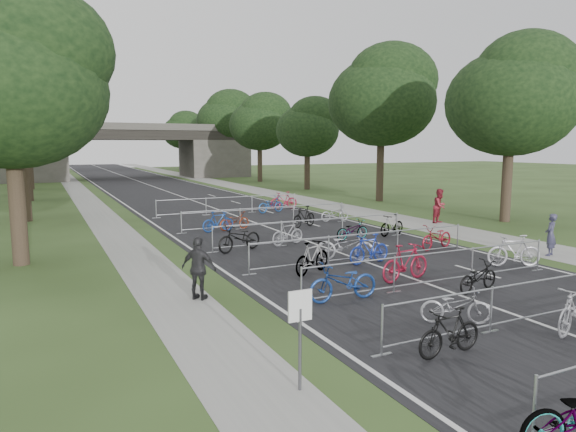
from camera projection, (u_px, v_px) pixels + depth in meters
name	position (u px, v px, depth m)	size (l,w,h in m)	color
road	(153.00, 187.00, 53.91)	(11.00, 140.00, 0.01)	black
sidewalk_right	(226.00, 184.00, 57.37)	(3.00, 140.00, 0.01)	gray
sidewalk_left	(77.00, 189.00, 50.67)	(2.00, 140.00, 0.01)	gray
lane_markings	(153.00, 187.00, 53.91)	(0.12, 140.00, 0.00)	silver
overpass_bridge	(129.00, 151.00, 66.80)	(31.00, 8.00, 7.05)	#484741
park_sign	(300.00, 321.00, 8.90)	(0.45, 0.06, 1.83)	#4C4C51
tree_left_0	(12.00, 82.00, 17.73)	(6.72, 6.72, 10.25)	#33261C
tree_right_0	(514.00, 97.00, 28.26)	(7.17, 7.17, 10.93)	#33261C
tree_left_1	(20.00, 91.00, 28.31)	(7.56, 7.56, 11.53)	#33261C
tree_right_1	(384.00, 97.00, 38.82)	(8.18, 8.18, 12.47)	#33261C
tree_left_2	(24.00, 95.00, 38.90)	(8.40, 8.40, 12.81)	#33261C
tree_right_2	(309.00, 128.00, 49.78)	(6.16, 6.16, 9.39)	#33261C
tree_left_3	(28.00, 123.00, 49.81)	(6.72, 6.72, 10.25)	#33261C
tree_right_3	(261.00, 123.00, 60.34)	(7.17, 7.17, 10.93)	#33261C
tree_left_4	(29.00, 120.00, 60.40)	(7.56, 7.56, 11.53)	#33261C
tree_right_4	(227.00, 119.00, 70.91)	(8.18, 8.18, 12.47)	#33261C
tree_left_5	(30.00, 118.00, 70.98)	(8.40, 8.40, 12.81)	#33261C
tree_right_5	(202.00, 135.00, 81.87)	(6.16, 6.16, 9.39)	#33261C
tree_left_6	(32.00, 132.00, 81.90)	(6.72, 6.72, 10.25)	#33261C
tree_right_6	(183.00, 131.00, 92.43)	(7.17, 7.17, 10.93)	#33261C
barrier_row_1	(537.00, 301.00, 12.48)	(9.70, 0.08, 1.10)	#9FA1A6
barrier_row_2	(435.00, 269.00, 15.68)	(9.70, 0.08, 1.10)	#9FA1A6
barrier_row_3	(364.00, 247.00, 19.07)	(9.70, 0.08, 1.10)	#9FA1A6
barrier_row_4	(313.00, 231.00, 22.64)	(9.70, 0.08, 1.10)	#9FA1A6
barrier_row_5	(267.00, 217.00, 27.09)	(9.70, 0.08, 1.10)	#9FA1A6
barrier_row_6	(229.00, 205.00, 32.44)	(9.70, 0.08, 1.10)	#9FA1A6
bike_4	(450.00, 333.00, 10.50)	(0.47, 1.66, 1.00)	black
bike_5	(456.00, 306.00, 12.39)	(0.59, 1.68, 0.88)	gray
bike_6	(576.00, 309.00, 11.77)	(0.54, 1.90, 1.14)	#A5A5AD
bike_8	(344.00, 282.00, 14.19)	(0.73, 2.08, 1.09)	navy
bike_9	(406.00, 263.00, 16.28)	(0.57, 2.00, 1.20)	maroon
bike_10	(478.00, 277.00, 15.12)	(0.60, 1.72, 0.90)	black
bike_11	(514.00, 251.00, 18.20)	(0.54, 1.91, 1.15)	#B8B7BF
bike_12	(312.00, 258.00, 17.22)	(0.52, 1.86, 1.12)	#9FA1A6
bike_13	(345.00, 246.00, 19.19)	(0.75, 2.15, 1.13)	#A5A5AD
bike_14	(369.00, 249.00, 18.69)	(0.51, 1.81, 1.09)	#1D34A0
bike_15	(437.00, 237.00, 21.28)	(0.69, 1.99, 1.04)	maroon
bike_16	(240.00, 238.00, 20.86)	(0.75, 2.14, 1.13)	black
bike_17	(288.00, 233.00, 22.22)	(0.49, 1.72, 1.03)	#919298
bike_18	(352.00, 230.00, 23.42)	(0.61, 1.74, 0.91)	#9FA1A6
bike_19	(392.00, 225.00, 24.48)	(0.49, 1.72, 1.04)	#9FA1A6
bike_20	(218.00, 222.00, 25.61)	(0.48, 1.72, 1.03)	#1C469E
bike_21	(234.00, 221.00, 26.20)	(0.62, 1.77, 0.93)	maroon
bike_22	(304.00, 217.00, 26.95)	(0.53, 1.88, 1.13)	black
bike_23	(335.00, 213.00, 29.20)	(0.60, 1.73, 0.91)	#95969C
bike_26	(271.00, 205.00, 32.94)	(0.69, 1.98, 1.04)	#1D51A1
bike_27	(284.00, 200.00, 34.91)	(0.55, 1.94, 1.17)	maroon
pedestrian_a	(551.00, 235.00, 20.02)	(0.60, 0.40, 1.66)	#34334C
pedestrian_b	(440.00, 206.00, 28.45)	(0.93, 0.72, 1.91)	maroon
pedestrian_c	(199.00, 269.00, 14.28)	(1.05, 0.44, 1.79)	#2B2A2D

